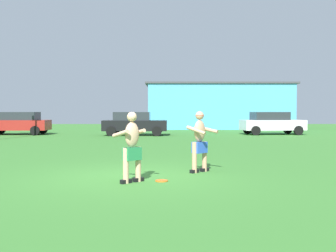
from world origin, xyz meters
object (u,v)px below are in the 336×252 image
object	(u,v)px
frisbee	(162,181)
car_red_mid_lot	(18,123)
car_white_far_end	(272,123)
car_black_near_post	(134,123)
player_in_green	(132,145)
player_with_cap	(200,139)

from	to	relation	value
frisbee	car_red_mid_lot	distance (m)	20.92
frisbee	car_white_far_end	distance (m)	19.75
car_black_near_post	car_red_mid_lot	world-z (taller)	same
car_black_near_post	car_white_far_end	distance (m)	9.62
player_in_green	frisbee	xyz separation A→B (m)	(0.68, 0.14, -0.84)
player_with_cap	car_black_near_post	world-z (taller)	player_with_cap
frisbee	player_in_green	bearing A→B (deg)	-168.55
player_with_cap	player_in_green	world-z (taller)	player_with_cap
player_with_cap	frisbee	size ratio (longest dim) A/B	5.55
frisbee	car_black_near_post	distance (m)	17.47
frisbee	car_white_far_end	xyz separation A→B (m)	(7.55, 18.23, 0.81)
player_with_cap	frisbee	xyz separation A→B (m)	(-1.01, -1.35, -0.88)
car_red_mid_lot	car_white_far_end	world-z (taller)	same
frisbee	car_red_mid_lot	bearing A→B (deg)	119.31
player_in_green	frisbee	size ratio (longest dim) A/B	5.48
player_with_cap	car_black_near_post	xyz separation A→B (m)	(-3.04, 15.98, -0.07)
player_with_cap	frisbee	world-z (taller)	player_with_cap
player_with_cap	car_red_mid_lot	world-z (taller)	player_with_cap
player_with_cap	car_black_near_post	distance (m)	16.26
frisbee	car_red_mid_lot	xyz separation A→B (m)	(-10.23, 18.23, 0.81)
frisbee	car_red_mid_lot	world-z (taller)	car_red_mid_lot
player_with_cap	car_white_far_end	world-z (taller)	player_with_cap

